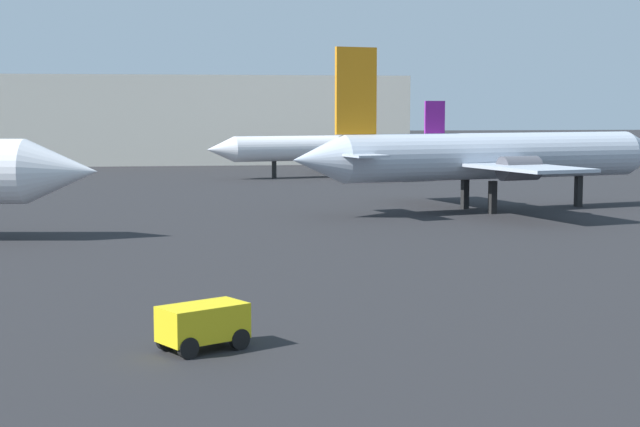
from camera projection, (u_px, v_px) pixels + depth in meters
airplane_distant at (490, 156)px, 64.99m from camera, size 28.54×19.86×10.60m
airplane_far_left at (344, 148)px, 98.59m from camera, size 27.85×18.73×7.64m
baggage_cart at (203, 324)px, 27.49m from camera, size 2.73×2.33×1.30m
terminal_building at (114, 120)px, 125.44m from camera, size 73.11×20.47×10.88m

